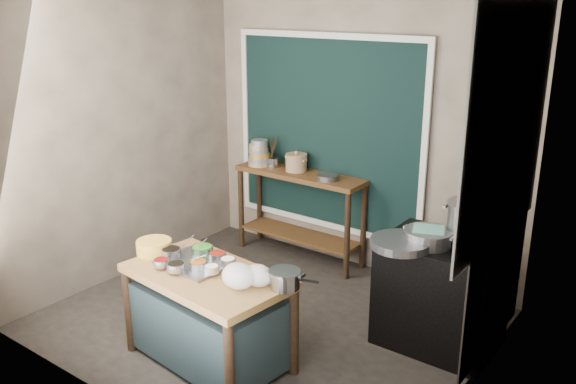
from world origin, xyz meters
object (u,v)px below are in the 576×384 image
Objects in this scene: ceramic_crock at (296,163)px; back_counter at (300,215)px; condiment_tray at (194,263)px; steamer at (428,238)px; stove_block at (440,295)px; yellow_basin at (154,247)px; saucepan at (284,279)px; utensil_cup at (273,162)px; prep_table at (209,318)px; stock_pot at (473,224)px.

back_counter is at bearing -18.28° from ceramic_crock.
condiment_tray is at bearing -77.94° from back_counter.
condiment_tray is at bearing -140.81° from steamer.
stove_block is 2.31m from yellow_basin.
yellow_basin reaches higher than condiment_tray.
condiment_tray is 0.79m from saucepan.
steamer is at bearing -21.83° from utensil_cup.
back_counter is at bearing -2.71° from utensil_cup.
ceramic_crock is (0.30, 0.00, 0.03)m from utensil_cup.
yellow_basin is (-1.89, -1.28, 0.38)m from stove_block.
utensil_cup is (-0.79, 2.01, 0.24)m from condiment_tray.
saucepan is (0.60, 0.15, 0.44)m from prep_table.
back_counter is 1.61× the size of stove_block.
prep_table is 0.86× the size of back_counter.
yellow_basin is at bearing -147.22° from steamer.
stock_pot is (2.07, -0.63, 0.57)m from back_counter.
condiment_tray is at bearing 3.63° from yellow_basin.
stock_pot is at bearing 39.43° from condiment_tray.
back_counter is (-0.60, 2.03, 0.10)m from prep_table.
stock_pot is (0.87, 1.24, 0.23)m from saucepan.
yellow_basin reaches higher than prep_table.
stock_pot is (2.14, -0.65, 0.01)m from ceramic_crock.
condiment_tray is at bearing 172.37° from prep_table.
back_counter is at bearing 112.43° from prep_table.
steamer reaches higher than condiment_tray.
ceramic_crock reaches higher than yellow_basin.
stock_pot is at bearing -16.98° from back_counter.
steamer is (1.21, 1.17, 0.57)m from prep_table.
stove_block is 3.23× the size of yellow_basin.
back_counter is 2.74× the size of condiment_tray.
stock_pot is at bearing 33.87° from yellow_basin.
condiment_tray is 1.25× the size of stock_pot.
yellow_basin is 0.74× the size of steamer.
stock_pot is at bearing 37.76° from saucepan.
steamer is (1.80, 1.16, 0.14)m from yellow_basin.
ceramic_crock is (-1.27, 1.90, 0.22)m from saucepan.
ceramic_crock is at bearing 159.07° from stove_block.
ceramic_crock reaches higher than prep_table.
steamer is at bearing 41.87° from saucepan.
stove_block is at bearing 50.96° from prep_table.
condiment_tray is at bearing -68.41° from utensil_cup.
stove_block is 0.54m from steamer.
back_counter reaches higher than saucepan.
prep_table is 1.84m from stove_block.
condiment_tray is (0.42, -1.99, 0.29)m from back_counter.
steamer reaches higher than yellow_basin.
ceramic_crock reaches higher than condiment_tray.
stock_pot reaches higher than steamer.
back_counter is 8.69× the size of utensil_cup.
yellow_basin is 1.18× the size of saucepan.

